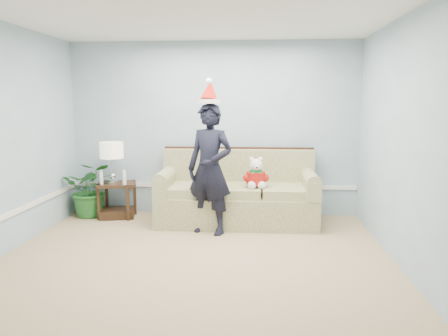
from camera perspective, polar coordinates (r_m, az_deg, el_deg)
room_shell at (r=4.39m, az=-4.78°, el=3.02°), size 4.54×5.04×2.74m
wainscot_trim at (r=5.95m, az=-14.08°, el=-4.49°), size 4.49×4.99×0.06m
sofa at (r=6.49m, az=1.73°, el=-3.74°), size 2.31×1.01×1.08m
side_table at (r=6.98m, az=-13.77°, el=-4.55°), size 0.66×0.59×0.54m
table_lamp at (r=6.82m, az=-14.46°, el=2.04°), size 0.35×0.35×0.63m
candle_pair at (r=6.75m, az=-14.32°, el=-1.27°), size 0.41×0.06×0.22m
houseplant at (r=7.10m, az=-16.97°, el=-2.66°), size 0.89×0.80×0.86m
man at (r=5.86m, az=-1.86°, el=-0.14°), size 0.75×0.63×1.76m
santa_hat at (r=5.81m, az=-1.89°, el=9.84°), size 0.34×0.37×0.34m
teddy_bear at (r=6.20m, az=4.17°, el=-1.11°), size 0.30×0.33×0.44m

